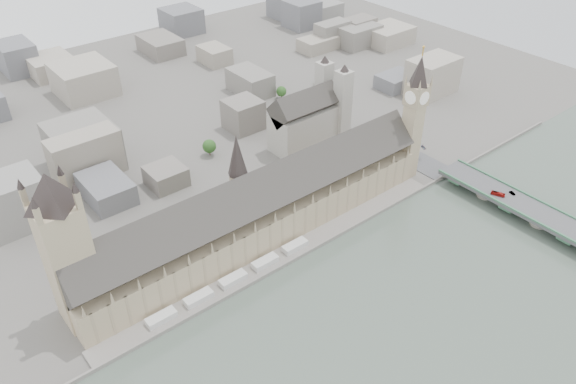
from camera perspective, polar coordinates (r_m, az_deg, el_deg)
ground at (r=377.75m, az=-1.15°, el=-6.04°), size 900.00×900.00×0.00m
embankment_wall at (r=368.00m, az=0.30°, el=-7.06°), size 600.00×1.50×3.00m
river_terrace at (r=372.66m, az=-0.44°, el=-6.52°), size 270.00×15.00×2.00m
terrace_tents at (r=354.10m, az=-5.61°, el=-8.81°), size 118.00×7.00×4.00m
palace_of_westminster at (r=375.66m, az=-3.05°, el=-1.89°), size 265.00×40.73×55.44m
elizabeth_tower at (r=433.01m, az=12.74°, el=8.17°), size 17.00×17.00×107.50m
victoria_tower at (r=321.34m, az=-21.75°, el=-4.91°), size 30.00×30.00×100.00m
central_tower at (r=355.18m, az=-5.13°, el=2.51°), size 13.00×13.00×48.00m
westminster_bridge at (r=436.73m, az=23.41°, el=-2.07°), size 25.00×325.00×10.25m
westminster_abbey at (r=482.91m, az=2.23°, el=7.59°), size 68.00×36.00×64.00m
city_skyline_inland at (r=551.15m, az=-17.31°, el=8.94°), size 720.00×360.00×38.00m
park_trees at (r=407.71m, az=-7.49°, el=-1.46°), size 110.00×30.00×15.00m
red_bus_north at (r=437.44m, az=20.55°, el=-0.18°), size 6.01×10.22×2.81m
car_silver at (r=443.27m, az=21.83°, el=-0.10°), size 2.69×5.21×1.64m
car_approach at (r=479.91m, az=13.60°, el=4.44°), size 4.29×6.04×1.62m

